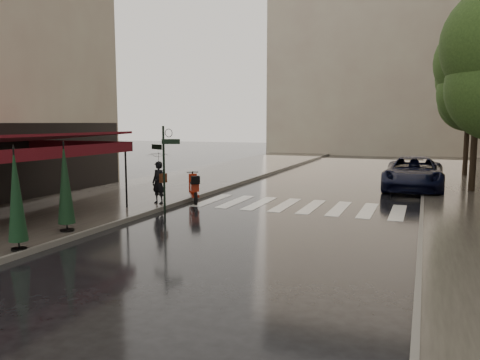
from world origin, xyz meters
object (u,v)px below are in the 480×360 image
Objects in this scene: parasol_front at (16,195)px; parked_car at (414,173)px; pedestrian_with_umbrella at (158,162)px; scooter at (194,189)px; parasol_back at (65,183)px.

parked_car is at bearing 60.65° from parasol_front.
pedestrian_with_umbrella reaches higher than scooter.
parked_car is at bearing 55.52° from pedestrian_with_umbrella.
scooter is 10.78m from parked_car.
scooter is at bearing 69.90° from pedestrian_with_umbrella.
scooter is 0.61× the size of parasol_back.
parasol_back is (0.00, -4.99, -0.24)m from pedestrian_with_umbrella.
pedestrian_with_umbrella is at bearing -136.89° from parked_car.
parasol_back reaches higher than parked_car.
pedestrian_with_umbrella is 1.97m from scooter.
scooter is 8.41m from parasol_front.
scooter is (0.85, 1.32, -1.19)m from pedestrian_with_umbrella.
parasol_front reaches higher than parked_car.
parasol_back reaches higher than scooter.
parasol_back is (-0.34, 2.03, 0.02)m from parasol_front.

